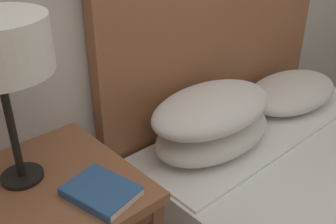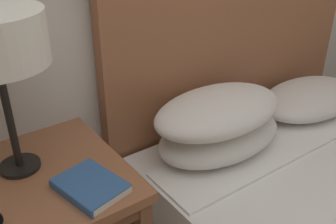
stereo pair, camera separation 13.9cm
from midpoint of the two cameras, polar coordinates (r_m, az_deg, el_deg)
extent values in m
cube|color=brown|center=(1.30, -16.48, -9.94)|extent=(0.58, 0.58, 0.04)
cube|color=brown|center=(1.33, -16.22, -11.40)|extent=(0.55, 0.55, 0.05)
cube|color=brown|center=(1.76, -10.17, -11.22)|extent=(0.04, 0.04, 0.62)
cube|color=white|center=(1.90, 18.61, -3.63)|extent=(1.33, 0.28, 0.01)
cube|color=brown|center=(2.01, 11.58, 5.09)|extent=(1.46, 0.06, 1.29)
ellipsoid|color=silver|center=(1.71, 9.87, -3.40)|extent=(0.60, 0.36, 0.15)
ellipsoid|color=silver|center=(2.15, 21.57, 1.84)|extent=(0.60, 0.36, 0.15)
ellipsoid|color=silver|center=(1.64, 9.77, 0.17)|extent=(0.60, 0.36, 0.15)
cylinder|color=black|center=(1.34, -17.93, -7.54)|extent=(0.13, 0.13, 0.01)
cylinder|color=black|center=(1.25, -19.14, -0.88)|extent=(0.02, 0.02, 0.34)
cube|color=silver|center=(1.20, -7.85, -10.74)|extent=(0.19, 0.23, 0.02)
cube|color=#2D568E|center=(1.19, -7.89, -10.23)|extent=(0.19, 0.23, 0.00)
cube|color=#2D568E|center=(1.17, -10.65, -12.38)|extent=(0.05, 0.20, 0.03)
camera|label=1|loc=(0.07, -87.14, 1.57)|focal=42.00mm
camera|label=2|loc=(0.07, 92.86, -1.57)|focal=42.00mm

